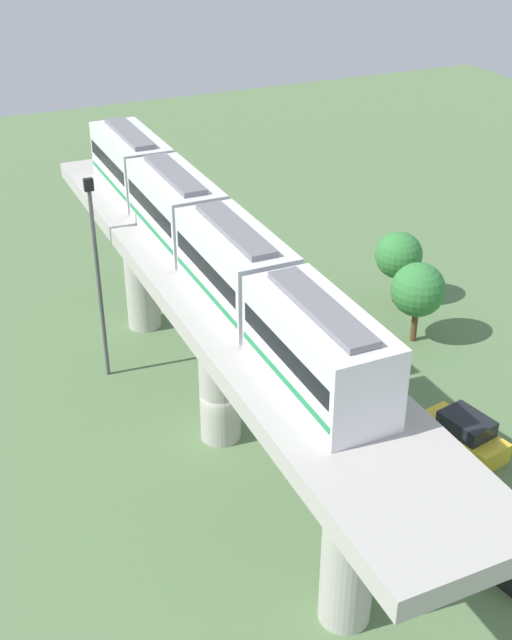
% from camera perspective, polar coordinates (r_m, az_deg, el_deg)
% --- Properties ---
extents(ground_plane, '(120.00, 120.00, 0.00)m').
position_cam_1_polar(ground_plane, '(39.48, -2.43, -8.00)').
color(ground_plane, '#5B7A4C').
extents(viaduct, '(5.20, 35.80, 8.28)m').
position_cam_1_polar(viaduct, '(35.94, -2.65, 0.15)').
color(viaduct, '#B7B2AA').
rests_on(viaduct, ground).
extents(train, '(2.64, 27.45, 3.24)m').
position_cam_1_polar(train, '(35.66, -3.67, 5.96)').
color(train, white).
rests_on(train, viaduct).
extents(parked_car_black, '(2.58, 4.47, 1.76)m').
position_cam_1_polar(parked_car_black, '(34.19, 16.40, -14.95)').
color(parked_car_black, black).
rests_on(parked_car_black, ground).
extents(parked_car_orange, '(2.68, 4.49, 1.76)m').
position_cam_1_polar(parked_car_orange, '(48.18, 5.10, 0.49)').
color(parked_car_orange, orange).
rests_on(parked_car_orange, ground).
extents(parked_car_yellow, '(2.55, 4.46, 1.76)m').
position_cam_1_polar(parked_car_yellow, '(39.52, 14.17, -7.64)').
color(parked_car_yellow, yellow).
rests_on(parked_car_yellow, ground).
extents(tree_near_viaduct, '(3.02, 3.02, 4.73)m').
position_cam_1_polar(tree_near_viaduct, '(46.08, 11.16, 2.05)').
color(tree_near_viaduct, brown).
rests_on(tree_near_viaduct, ground).
extents(tree_mid_lot, '(2.85, 2.85, 4.56)m').
position_cam_1_polar(tree_mid_lot, '(50.18, 9.86, 4.43)').
color(tree_mid_lot, brown).
rests_on(tree_mid_lot, ground).
extents(signal_post, '(0.44, 0.28, 10.88)m').
position_cam_1_polar(signal_post, '(41.58, -10.90, 3.21)').
color(signal_post, '#4C4C51').
rests_on(signal_post, ground).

